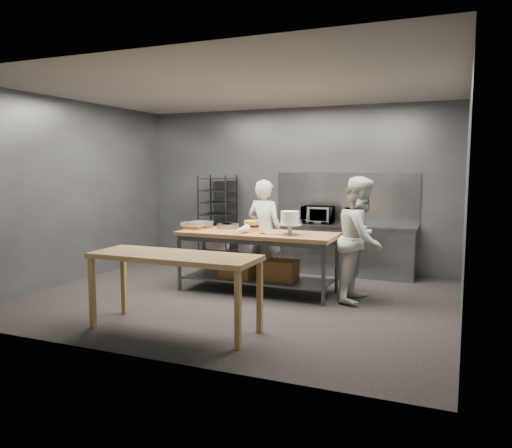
{
  "coord_description": "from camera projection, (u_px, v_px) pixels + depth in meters",
  "views": [
    {
      "loc": [
        2.96,
        -6.5,
        1.9
      ],
      "look_at": [
        0.11,
        0.36,
        1.05
      ],
      "focal_mm": 35.0,
      "sensor_mm": 36.0,
      "label": 1
    }
  ],
  "objects": [
    {
      "name": "ground",
      "position": [
        239.0,
        297.0,
        7.31
      ],
      "size": [
        6.0,
        6.0,
        0.0
      ],
      "primitive_type": "plane",
      "color": "black",
      "rests_on": "ground"
    },
    {
      "name": "back_wall",
      "position": [
        294.0,
        188.0,
        9.44
      ],
      "size": [
        6.0,
        0.04,
        3.0
      ],
      "primitive_type": "cube",
      "color": "#4C4F54",
      "rests_on": "ground"
    },
    {
      "name": "work_table",
      "position": [
        257.0,
        255.0,
        7.58
      ],
      "size": [
        2.4,
        0.9,
        0.92
      ],
      "color": "olive",
      "rests_on": "ground"
    },
    {
      "name": "near_counter",
      "position": [
        174.0,
        261.0,
        5.77
      ],
      "size": [
        2.0,
        0.7,
        0.9
      ],
      "color": "olive",
      "rests_on": "ground"
    },
    {
      "name": "back_counter",
      "position": [
        341.0,
        249.0,
        8.88
      ],
      "size": [
        2.6,
        0.6,
        0.9
      ],
      "color": "slate",
      "rests_on": "ground"
    },
    {
      "name": "splashback_panel",
      "position": [
        346.0,
        198.0,
        9.05
      ],
      "size": [
        2.6,
        0.02,
        0.9
      ],
      "primitive_type": "cube",
      "color": "slate",
      "rests_on": "back_counter"
    },
    {
      "name": "speed_rack",
      "position": [
        218.0,
        221.0,
        9.68
      ],
      "size": [
        0.65,
        0.7,
        1.75
      ],
      "color": "black",
      "rests_on": "ground"
    },
    {
      "name": "chef_behind",
      "position": [
        264.0,
        231.0,
        8.19
      ],
      "size": [
        0.68,
        0.5,
        1.7
      ],
      "primitive_type": "imported",
      "rotation": [
        0.0,
        0.0,
        2.98
      ],
      "color": "silver",
      "rests_on": "ground"
    },
    {
      "name": "chef_right",
      "position": [
        361.0,
        239.0,
        7.06
      ],
      "size": [
        0.72,
        0.9,
        1.77
      ],
      "primitive_type": "imported",
      "rotation": [
        0.0,
        0.0,
        1.51
      ],
      "color": "silver",
      "rests_on": "ground"
    },
    {
      "name": "microwave",
      "position": [
        318.0,
        215.0,
        8.98
      ],
      "size": [
        0.54,
        0.37,
        0.3
      ],
      "primitive_type": "imported",
      "color": "black",
      "rests_on": "back_counter"
    },
    {
      "name": "frosted_cake_stand",
      "position": [
        290.0,
        220.0,
        7.21
      ],
      "size": [
        0.34,
        0.34,
        0.35
      ],
      "color": "#BAB095",
      "rests_on": "work_table"
    },
    {
      "name": "layer_cake",
      "position": [
        252.0,
        226.0,
        7.69
      ],
      "size": [
        0.23,
        0.23,
        0.16
      ],
      "color": "#EEC04B",
      "rests_on": "work_table"
    },
    {
      "name": "cake_pans",
      "position": [
        220.0,
        226.0,
        8.04
      ],
      "size": [
        0.75,
        0.32,
        0.07
      ],
      "color": "gray",
      "rests_on": "work_table"
    },
    {
      "name": "piping_bag",
      "position": [
        241.0,
        230.0,
        7.35
      ],
      "size": [
        0.14,
        0.39,
        0.12
      ],
      "primitive_type": "cone",
      "rotation": [
        1.57,
        0.0,
        -0.06
      ],
      "color": "white",
      "rests_on": "work_table"
    },
    {
      "name": "offset_spatula",
      "position": [
        268.0,
        234.0,
        7.32
      ],
      "size": [
        0.36,
        0.02,
        0.02
      ],
      "color": "slate",
      "rests_on": "work_table"
    },
    {
      "name": "pastry_clamshells",
      "position": [
        197.0,
        225.0,
        8.0
      ],
      "size": [
        0.37,
        0.41,
        0.11
      ],
      "color": "#90561C",
      "rests_on": "work_table"
    }
  ]
}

